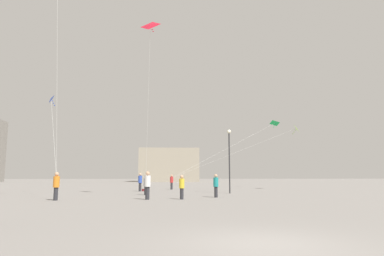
% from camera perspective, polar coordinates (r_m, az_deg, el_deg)
% --- Properties ---
extents(ground_plane, '(300.00, 300.00, 0.00)m').
position_cam_1_polar(ground_plane, '(8.63, 11.91, -18.38)').
color(ground_plane, gray).
extents(person_in_blue, '(0.40, 0.40, 1.82)m').
position_cam_1_polar(person_in_blue, '(35.37, -8.62, -8.75)').
color(person_in_blue, '#2D2D33').
rests_on(person_in_blue, ground_plane).
extents(person_in_yellow, '(0.35, 0.35, 1.62)m').
position_cam_1_polar(person_in_yellow, '(23.37, -1.71, -9.62)').
color(person_in_yellow, '#2D2D33').
rests_on(person_in_yellow, ground_plane).
extents(person_in_teal, '(0.37, 0.37, 1.69)m').
position_cam_1_polar(person_in_teal, '(25.50, 3.99, -9.37)').
color(person_in_teal, '#2D2D33').
rests_on(person_in_teal, ground_plane).
extents(person_in_grey, '(0.35, 0.35, 1.60)m').
position_cam_1_polar(person_in_grey, '(28.80, -7.70, -9.23)').
color(person_in_grey, '#2D2D33').
rests_on(person_in_grey, ground_plane).
extents(person_in_orange, '(0.39, 0.39, 1.81)m').
position_cam_1_polar(person_in_orange, '(24.06, -21.64, -8.77)').
color(person_in_orange, '#2D2D33').
rests_on(person_in_orange, ground_plane).
extents(person_in_white, '(0.41, 0.41, 1.86)m').
position_cam_1_polar(person_in_white, '(23.32, -7.40, -9.23)').
color(person_in_white, '#2D2D33').
rests_on(person_in_white, ground_plane).
extents(person_in_red, '(0.37, 0.37, 1.69)m').
position_cam_1_polar(person_in_red, '(39.61, -3.41, -8.83)').
color(person_in_red, '#2D2D33').
rests_on(person_in_red, ground_plane).
extents(kite_crimson_delta, '(1.44, 3.10, 12.55)m').
position_cam_1_polar(kite_crimson_delta, '(28.71, -6.96, 16.05)').
color(kite_crimson_delta, red).
extents(kite_emerald_delta, '(14.67, 5.96, 7.61)m').
position_cam_1_polar(kite_emerald_delta, '(47.44, 13.17, 0.55)').
color(kite_emerald_delta, green).
extents(kite_cobalt_diamond, '(3.48, 8.06, 7.40)m').
position_cam_1_polar(kite_cobalt_diamond, '(32.72, -22.35, 4.31)').
color(kite_cobalt_diamond, blue).
extents(kite_lime_delta, '(14.58, 2.85, 5.98)m').
position_cam_1_polar(kite_lime_delta, '(40.55, 16.44, -0.28)').
color(kite_lime_delta, '#8CD12D').
extents(building_centre_hall, '(14.99, 13.16, 8.27)m').
position_cam_1_polar(building_centre_hall, '(89.60, -3.81, -6.23)').
color(building_centre_hall, '#A39984').
rests_on(building_centre_hall, ground_plane).
extents(lamppost_east, '(0.36, 0.36, 5.74)m').
position_cam_1_polar(lamppost_east, '(31.36, 6.21, -3.85)').
color(lamppost_east, '#2D2D30').
rests_on(lamppost_east, ground_plane).
extents(handbag_beside_flyer, '(0.35, 0.29, 0.24)m').
position_cam_1_polar(handbag_beside_flyer, '(35.47, -8.06, -10.18)').
color(handbag_beside_flyer, maroon).
rests_on(handbag_beside_flyer, ground_plane).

